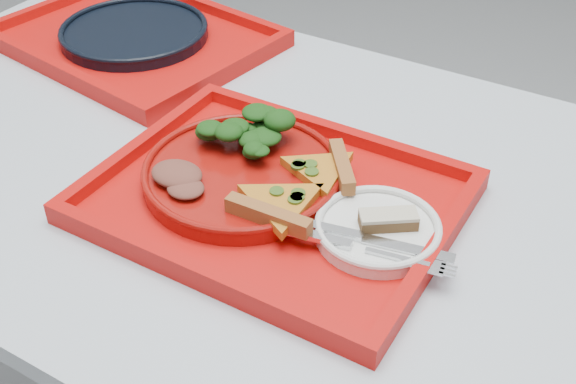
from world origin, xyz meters
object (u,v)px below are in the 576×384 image
object	(u,v)px
tray_main	(274,202)
dinner_plate	(242,175)
navy_plate	(134,34)
tray_far	(136,41)
dessert_bar	(388,220)

from	to	relation	value
tray_main	dinner_plate	distance (m)	0.06
dinner_plate	navy_plate	distance (m)	0.48
tray_far	dinner_plate	bearing A→B (deg)	-24.12
navy_plate	dessert_bar	world-z (taller)	dessert_bar
dinner_plate	navy_plate	size ratio (longest dim) A/B	1.00
tray_far	dessert_bar	xyz separation A→B (m)	(0.61, -0.26, 0.03)
tray_main	tray_far	size ratio (longest dim) A/B	1.00
dinner_plate	dessert_bar	distance (m)	0.21
tray_main	dessert_bar	distance (m)	0.16
dessert_bar	tray_main	bearing A→B (deg)	147.41
tray_main	dinner_plate	size ratio (longest dim) A/B	1.73
tray_far	tray_main	bearing A→B (deg)	-21.80
tray_main	navy_plate	bearing A→B (deg)	149.55
tray_main	tray_far	distance (m)	0.53
dinner_plate	navy_plate	world-z (taller)	dinner_plate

